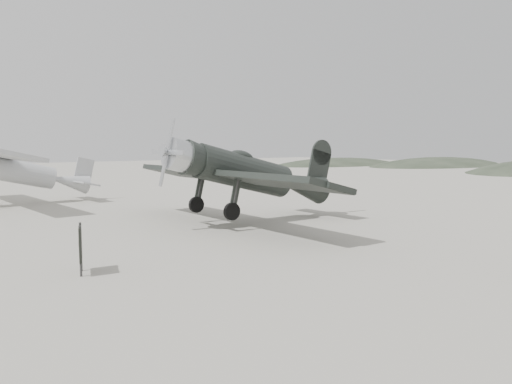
# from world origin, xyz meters

# --- Properties ---
(ground) EXTENTS (160.00, 160.00, 0.00)m
(ground) POSITION_xyz_m (0.00, 0.00, 0.00)
(ground) COLOR #A9A596
(ground) RESTS_ON ground
(hill_east_north) EXTENTS (36.00, 18.00, 6.00)m
(hill_east_north) POSITION_xyz_m (60.00, 28.00, 0.00)
(hill_east_north) COLOR #2B3426
(hill_east_north) RESTS_ON ground
(hill_northeast) EXTENTS (32.00, 16.00, 5.20)m
(hill_northeast) POSITION_xyz_m (50.00, 40.00, 0.00)
(hill_northeast) COLOR #2B3426
(hill_northeast) RESTS_ON ground
(lowwing_monoplane) EXTENTS (8.62, 11.99, 3.88)m
(lowwing_monoplane) POSITION_xyz_m (0.87, 1.82, 2.05)
(lowwing_monoplane) COLOR black
(lowwing_monoplane) RESTS_ON ground
(highwing_monoplane) EXTENTS (8.86, 12.39, 3.54)m
(highwing_monoplane) POSITION_xyz_m (-5.67, 14.85, 2.22)
(highwing_monoplane) COLOR #AAACAF
(highwing_monoplane) RESTS_ON ground
(sign_board) EXTENTS (0.37, 0.85, 1.28)m
(sign_board) POSITION_xyz_m (-7.73, -2.00, 0.76)
(sign_board) COLOR #333333
(sign_board) RESTS_ON ground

